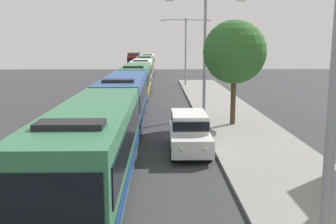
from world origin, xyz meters
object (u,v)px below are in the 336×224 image
bus_rear (145,65)px  white_suv (189,131)px  bus_tail_end (148,62)px  box_truck_oncoming (134,59)px  bus_lead (94,145)px  streetlamp_mid (205,44)px  bus_second_in_line (125,98)px  roadside_tree (235,52)px  streetlamp_far (186,44)px  bus_middle (136,80)px  bus_fourth_in_line (142,71)px

bus_rear → white_suv: bus_rear is taller
bus_tail_end → box_truck_oncoming: size_ratio=1.41×
bus_lead → streetlamp_mid: bearing=68.9°
bus_second_in_line → roadside_tree: roadside_tree is taller
white_suv → streetlamp_far: bearing=86.7°
streetlamp_mid → bus_tail_end: bearing=96.4°
bus_middle → bus_fourth_in_line: 12.40m
bus_second_in_line → bus_fourth_in_line: same height
streetlamp_far → bus_fourth_in_line: bearing=152.3°
roadside_tree → bus_second_in_line: bearing=170.8°
bus_lead → bus_fourth_in_line: size_ratio=0.99×
bus_tail_end → roadside_tree: size_ratio=1.81×
bus_lead → white_suv: (3.70, 5.15, -0.66)m
bus_second_in_line → bus_tail_end: 50.10m
bus_fourth_in_line → bus_second_in_line: bearing=-90.0°
roadside_tree → bus_lead: bearing=-122.1°
white_suv → streetlamp_mid: size_ratio=0.59×
roadside_tree → bus_fourth_in_line: bearing=104.7°
bus_fourth_in_line → streetlamp_far: streetlamp_far is taller
bus_fourth_in_line → white_suv: size_ratio=2.34×
bus_rear → streetlamp_mid: 36.15m
bus_middle → streetlamp_mid: streetlamp_mid is taller
bus_lead → bus_middle: (0.00, 24.74, 0.00)m
bus_tail_end → bus_rear: bearing=-90.0°
white_suv → bus_tail_end: bearing=93.7°
bus_second_in_line → roadside_tree: size_ratio=1.87×
bus_lead → roadside_tree: size_ratio=1.75×
bus_fourth_in_line → streetlamp_mid: bearing=-76.9°
white_suv → streetlamp_far: streetlamp_far is taller
bus_lead → bus_middle: same height
box_truck_oncoming → bus_tail_end: bearing=-71.5°
bus_lead → bus_second_in_line: (0.00, 12.07, 0.00)m
bus_middle → bus_fourth_in_line: bearing=90.0°
white_suv → roadside_tree: roadside_tree is taller
bus_rear → roadside_tree: roadside_tree is taller
bus_middle → box_truck_oncoming: 47.44m
white_suv → streetlamp_mid: streetlamp_mid is taller
bus_second_in_line → streetlamp_far: bearing=76.4°
bus_second_in_line → bus_rear: bearing=90.0°
streetlamp_mid → streetlamp_far: size_ratio=1.03×
white_suv → roadside_tree: (3.19, 5.81, 3.61)m
bus_lead → bus_tail_end: bearing=90.0°
bus_lead → bus_tail_end: 62.17m
bus_rear → bus_tail_end: same height
bus_second_in_line → streetlamp_mid: 6.67m
white_suv → bus_lead: bearing=-125.7°
bus_fourth_in_line → roadside_tree: roadside_tree is taller
bus_middle → bus_fourth_in_line: same height
streetlamp_mid → roadside_tree: (1.49, -2.99, -0.49)m
bus_rear → roadside_tree: size_ratio=1.81×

